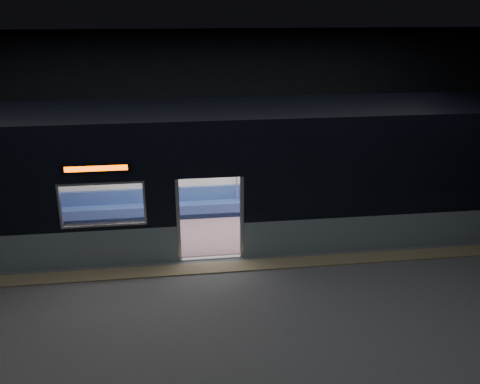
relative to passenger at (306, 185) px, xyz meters
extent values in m
cube|color=#47494C|center=(-2.95, -3.55, -0.84)|extent=(24.00, 14.00, 0.01)
cube|color=black|center=(-2.95, -3.55, 4.14)|extent=(24.00, 14.00, 0.04)
cube|color=black|center=(-2.95, 3.43, 1.66)|extent=(24.00, 0.04, 5.00)
cube|color=#8C7F59|center=(-2.95, -3.00, -0.82)|extent=(22.80, 0.50, 0.03)
cube|color=gray|center=(1.90, -2.49, -0.39)|extent=(8.30, 0.12, 0.90)
cube|color=black|center=(1.90, -2.49, 1.21)|extent=(8.30, 0.12, 2.30)
cube|color=black|center=(-2.95, -2.49, 1.79)|extent=(1.40, 0.12, 1.15)
cube|color=#B7BABC|center=(-3.69, -2.49, 0.19)|extent=(0.08, 0.14, 2.05)
cube|color=#B7BABC|center=(-2.21, -2.49, 0.19)|extent=(0.08, 0.14, 2.05)
cube|color=black|center=(-5.40, -2.57, 1.55)|extent=(1.50, 0.04, 0.18)
cube|color=#FF4900|center=(-5.40, -2.57, 1.55)|extent=(1.34, 0.03, 0.12)
cube|color=silver|center=(-2.95, 0.39, 0.76)|extent=(18.00, 0.12, 3.20)
cube|color=black|center=(-2.95, -1.05, 2.44)|extent=(18.00, 3.00, 0.15)
cube|color=gray|center=(-2.95, -1.05, -0.82)|extent=(17.76, 2.76, 0.04)
cube|color=silver|center=(-2.95, -1.05, 1.51)|extent=(17.76, 2.76, 0.10)
cube|color=#31428E|center=(-2.95, 0.07, -0.59)|extent=(11.00, 0.48, 0.41)
cube|color=#31428E|center=(-2.95, 0.26, -0.19)|extent=(11.00, 0.10, 0.40)
cube|color=#7C5B5E|center=(-6.25, -2.14, -0.59)|extent=(4.40, 0.48, 0.41)
cube|color=#7C5B5E|center=(0.35, -2.14, -0.59)|extent=(4.40, 0.48, 0.41)
cylinder|color=silver|center=(-3.90, -2.18, 0.33)|extent=(0.04, 0.04, 2.26)
cylinder|color=silver|center=(-3.90, 0.08, 0.33)|extent=(0.04, 0.04, 2.26)
cylinder|color=silver|center=(-2.00, -2.18, 0.33)|extent=(0.04, 0.04, 2.26)
cylinder|color=silver|center=(-2.00, 0.08, 0.33)|extent=(0.04, 0.04, 2.26)
cylinder|color=silver|center=(-2.95, 0.03, 1.11)|extent=(11.00, 0.03, 0.03)
cube|color=black|center=(-0.11, -0.17, -0.30)|extent=(0.18, 0.51, 0.17)
cube|color=black|center=(0.11, -0.17, -0.30)|extent=(0.18, 0.51, 0.17)
cylinder|color=black|center=(-0.11, -0.40, -0.58)|extent=(0.12, 0.12, 0.43)
cylinder|color=black|center=(0.11, -0.40, -0.58)|extent=(0.12, 0.12, 0.43)
cube|color=pink|center=(0.00, 0.04, -0.28)|extent=(0.43, 0.24, 0.22)
cylinder|color=pink|center=(0.00, 0.08, 0.10)|extent=(0.49, 0.49, 0.56)
sphere|color=tan|center=(0.00, 0.06, 0.50)|extent=(0.23, 0.23, 0.23)
sphere|color=black|center=(0.00, 0.10, 0.55)|extent=(0.24, 0.24, 0.24)
cube|color=black|center=(0.00, -0.25, -0.13)|extent=(0.38, 0.35, 0.16)
cube|color=white|center=(1.09, 0.31, 0.61)|extent=(0.90, 0.03, 0.58)
camera|label=1|loc=(-3.70, -13.34, 4.88)|focal=38.00mm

